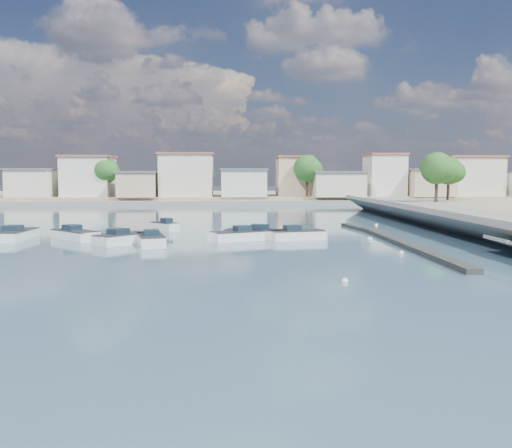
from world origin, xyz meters
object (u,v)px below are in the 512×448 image
Objects in this scene: motorboat_c at (251,234)px; motorboat_a at (151,240)px; motorboat_b at (126,239)px; motorboat_h at (300,235)px; motorboat_g at (77,236)px; motorboat_e at (17,235)px; motorboat_d at (235,237)px; motorboat_f at (164,227)px.

motorboat_a is at bearing -154.03° from motorboat_c.
motorboat_b is 0.95× the size of motorboat_h.
motorboat_b is at bearing -29.45° from motorboat_g.
motorboat_c is at bearing 166.65° from motorboat_h.
motorboat_b and motorboat_e have the same top height.
motorboat_a and motorboat_c have the same top height.
motorboat_c and motorboat_d have the same top height.
motorboat_a is 9.20m from motorboat_c.
motorboat_f is at bearing 51.44° from motorboat_g.
motorboat_c is at bearing 1.34° from motorboat_g.
motorboat_d is 1.41× the size of motorboat_f.
motorboat_b and motorboat_h have the same top height.
motorboat_a and motorboat_b have the same top height.
motorboat_h is (24.68, -1.57, 0.00)m from motorboat_e.
motorboat_c is 0.91× the size of motorboat_e.
motorboat_c is at bearing -1.61° from motorboat_e.
motorboat_g is at bearing 178.10° from motorboat_h.
motorboat_g is (5.40, -0.93, 0.00)m from motorboat_e.
motorboat_h is (14.64, 1.98, 0.00)m from motorboat_b.
motorboat_e is 13.94m from motorboat_f.
motorboat_a and motorboat_g have the same top height.
motorboat_d is at bearing -172.68° from motorboat_h.
motorboat_b is 10.87m from motorboat_c.
motorboat_e is (-12.23, 4.61, -0.00)m from motorboat_a.
motorboat_g is at bearing -128.56° from motorboat_f.
motorboat_b is 0.80× the size of motorboat_e.
motorboat_e is at bearing -148.73° from motorboat_f.
motorboat_c and motorboat_f have the same top height.
motorboat_d is at bearing -6.89° from motorboat_e.
motorboat_d is 11.89m from motorboat_f.
motorboat_h is at bearing 7.32° from motorboat_d.
motorboat_a is 1.56× the size of motorboat_f.
motorboat_e is (-20.50, 0.58, -0.00)m from motorboat_c.
motorboat_g is (-13.62, 1.37, 0.00)m from motorboat_d.
motorboat_d is 19.16m from motorboat_e.
motorboat_a is 1.11× the size of motorboat_d.
motorboat_a is 7.75m from motorboat_g.
motorboat_c is 1.09× the size of motorboat_h.
motorboat_b and motorboat_c have the same top height.
motorboat_d is (6.79, 2.31, -0.00)m from motorboat_a.
motorboat_e is (-10.05, 3.55, 0.00)m from motorboat_b.
motorboat_h is at bearing -34.60° from motorboat_f.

